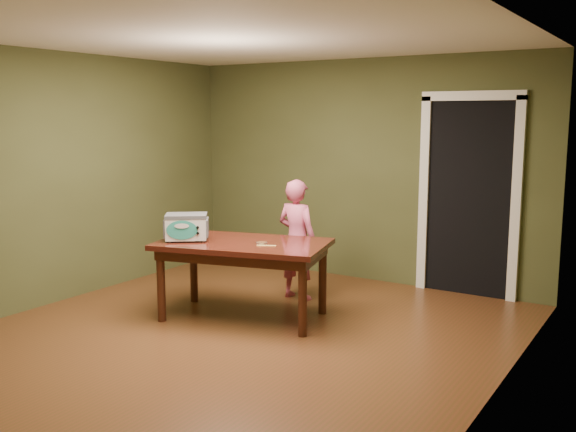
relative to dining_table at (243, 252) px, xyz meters
The scene contains 8 objects.
floor 0.87m from the dining_table, 61.74° to the right, with size 5.00×5.00×0.00m, color #5A2D19.
room_shell 1.20m from the dining_table, 61.74° to the right, with size 4.52×5.02×2.61m.
doorway 2.79m from the dining_table, 55.35° to the left, with size 1.10×0.66×2.25m.
dining_table is the anchor object (origin of this frame).
toy_oven 0.60m from the dining_table, 154.95° to the right, with size 0.48×0.46×0.26m.
baking_pan 0.25m from the dining_table, ahead, with size 0.10×0.10×0.02m.
spatula 0.33m from the dining_table, ahead, with size 0.18×0.03×0.01m, color #FFD56E.
child 0.85m from the dining_table, 83.67° to the left, with size 0.47×0.31×1.28m, color #CA5375.
Camera 1 is at (3.30, -4.36, 1.95)m, focal length 40.00 mm.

